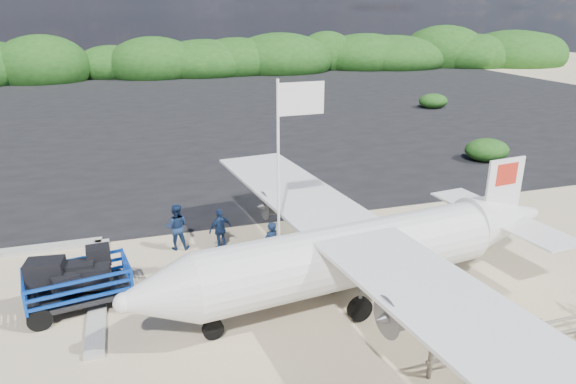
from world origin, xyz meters
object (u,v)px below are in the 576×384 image
crew_c (220,229)px  aircraft_large (384,125)px  crew_a (271,245)px  crew_b (177,227)px  flagpole (279,300)px  signboard (267,300)px  baggage_cart (82,308)px

crew_c → aircraft_large: bearing=-153.0°
crew_a → crew_b: (-2.82, 2.37, 0.03)m
crew_c → flagpole: bearing=83.6°
flagpole → crew_b: (-2.49, 4.42, 0.85)m
aircraft_large → signboard: bearing=48.3°
aircraft_large → baggage_cart: bearing=38.1°
crew_c → signboard: bearing=79.3°
crew_a → crew_c: (-1.34, 1.87, -0.05)m
baggage_cart → crew_c: size_ratio=1.99×
crew_b → aircraft_large: size_ratio=0.11×
flagpole → crew_c: (-1.01, 3.93, 0.77)m
baggage_cart → crew_b: (3.06, 3.12, 0.85)m
flagpole → baggage_cart: bearing=166.8°
flagpole → aircraft_large: (14.18, 20.73, 0.00)m
crew_b → crew_c: size_ratio=1.10×
baggage_cart → crew_a: size_ratio=1.87×
crew_a → baggage_cart: bearing=-15.6°
baggage_cart → crew_c: crew_c is taller
flagpole → crew_a: bearing=80.8°
crew_b → crew_c: bearing=174.1°
baggage_cart → aircraft_large: size_ratio=0.19×
crew_a → crew_c: crew_a is taller
crew_a → aircraft_large: 23.25m
crew_a → crew_b: bearing=-62.9°
aircraft_large → crew_c: bearing=41.4°
signboard → aircraft_large: (14.51, 20.59, 0.00)m
baggage_cart → crew_c: bearing=20.6°
crew_c → crew_b: bearing=-39.4°
crew_c → aircraft_large: aircraft_large is taller
crew_a → crew_b: 3.68m
signboard → aircraft_large: 25.19m
baggage_cart → crew_a: (5.88, 0.75, 0.82)m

